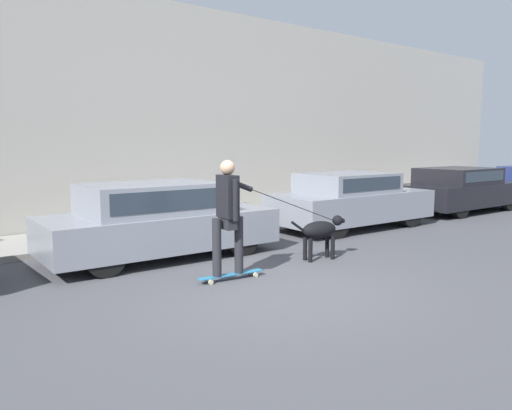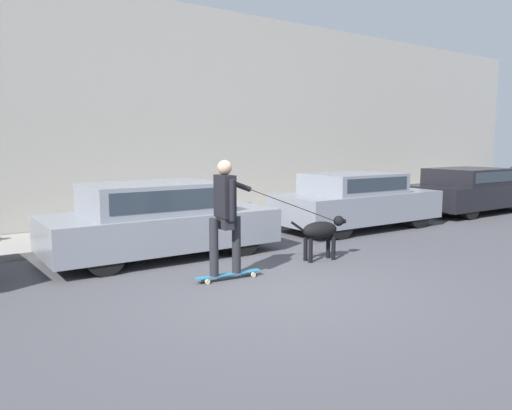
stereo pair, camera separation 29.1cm
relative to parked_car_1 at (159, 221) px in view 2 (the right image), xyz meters
name	(u,v)px [view 2 (the right image)]	position (x,y,z in m)	size (l,w,h in m)	color
ground_plane	(267,289)	(0.37, -2.61, -0.63)	(36.00, 36.00, 0.00)	#47474C
back_wall	(109,112)	(0.37, 3.33, 2.00)	(32.00, 0.30, 5.27)	#ADA89E
sidewalk_curb	(132,233)	(0.37, 2.15, -0.57)	(30.00, 2.02, 0.11)	gray
parked_car_1	(159,221)	(0.00, 0.00, 0.00)	(3.97, 1.77, 1.29)	black
parked_car_2	(356,201)	(4.88, 0.00, 0.00)	(3.99, 1.78, 1.27)	black
parked_car_3	(471,190)	(9.52, 0.00, -0.01)	(4.14, 1.85, 1.25)	black
dog	(321,231)	(2.10, -1.82, -0.14)	(1.05, 0.39, 0.73)	black
skateboarder	(226,212)	(0.15, -1.92, 0.36)	(2.77, 0.52, 1.72)	beige
fire_hydrant	(249,217)	(2.50, 0.89, -0.26)	(0.18, 0.18, 0.70)	#4C5156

